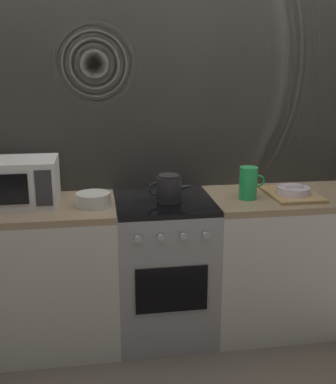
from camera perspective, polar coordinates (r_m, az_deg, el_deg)
The scene contains 10 objects.
ground_plane at distance 3.21m, azimuth -0.46°, elevation -16.61°, with size 8.00×8.00×0.00m, color #6B6054.
back_wall at distance 3.08m, azimuth -1.38°, elevation 6.07°, with size 3.60×0.05×2.40m.
counter_left at distance 3.01m, azimuth -17.97°, elevation -9.94°, with size 1.20×0.60×0.90m.
stove_unit at distance 2.99m, azimuth -0.48°, elevation -9.31°, with size 0.60×0.63×0.90m.
counter_right at distance 3.23m, azimuth 15.67°, elevation -7.94°, with size 1.20×0.60×0.90m.
microwave at distance 2.86m, azimuth -18.03°, elevation 1.20°, with size 0.46×0.35×0.27m.
kettle at distance 2.78m, azimuth 0.16°, elevation 0.43°, with size 0.28×0.15×0.17m.
mixing_bowl at distance 2.73m, azimuth -9.19°, elevation -0.92°, with size 0.20×0.20×0.08m, color silver.
pitcher at distance 2.88m, azimuth 9.89°, elevation 1.12°, with size 0.16×0.11×0.20m.
dish_pile at distance 3.01m, azimuth 15.08°, elevation -0.05°, with size 0.30×0.40×0.07m.
Camera 1 is at (-0.39, -2.69, 1.71)m, focal length 43.29 mm.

